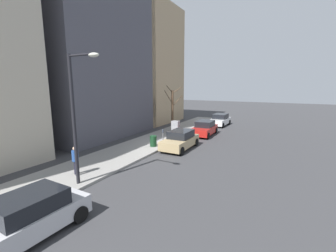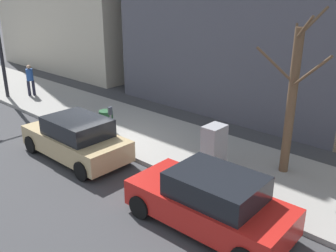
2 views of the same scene
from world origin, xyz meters
TOP-DOWN VIEW (x-y plane):
  - ground_plane at (0.00, 0.00)m, footprint 120.00×120.00m
  - sidewalk at (2.00, 0.00)m, footprint 4.00×36.00m
  - parked_car_white at (-1.11, -12.57)m, footprint 2.03×4.25m
  - parked_car_red at (-1.24, -5.97)m, footprint 2.04×4.26m
  - parked_car_tan at (-1.15, -0.09)m, footprint 1.94×4.21m
  - parked_car_silver at (-1.20, 12.47)m, footprint 2.02×4.25m
  - parking_meter at (0.45, -0.03)m, footprint 0.14×0.10m
  - utility_box at (1.30, -4.21)m, footprint 0.83×0.61m
  - streetlamp at (0.28, 8.83)m, footprint 1.97×0.32m
  - bare_tree at (2.60, -6.06)m, footprint 1.79×2.34m
  - trash_bin at (0.90, 0.83)m, footprint 0.56×0.56m
  - pedestrian_near_meter at (1.57, 8.10)m, footprint 0.38×0.36m
  - office_tower_left at (10.03, -11.10)m, footprint 9.06×9.06m
  - office_block_center at (11.66, -1.16)m, footprint 12.31×12.31m

SIDE VIEW (x-z plane):
  - ground_plane at x=0.00m, z-range 0.00..0.00m
  - sidewalk at x=2.00m, z-range 0.00..0.15m
  - trash_bin at x=0.90m, z-range 0.15..1.05m
  - parked_car_white at x=-1.11m, z-range -0.02..1.50m
  - parked_car_red at x=-1.24m, z-range -0.02..1.50m
  - parked_car_tan at x=-1.15m, z-range -0.02..1.50m
  - parked_car_silver at x=-1.20m, z-range -0.02..1.50m
  - utility_box at x=1.30m, z-range 0.13..1.56m
  - parking_meter at x=0.45m, z-range 0.30..1.65m
  - pedestrian_near_meter at x=1.57m, z-range 0.26..1.92m
  - bare_tree at x=2.60m, z-range 0.06..5.12m
  - streetlamp at x=0.28m, z-range 0.77..7.27m
  - office_tower_left at x=10.03m, z-range 0.00..15.84m
  - office_block_center at x=11.66m, z-range 0.00..20.82m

